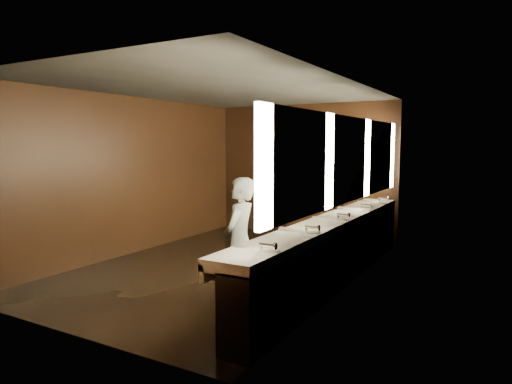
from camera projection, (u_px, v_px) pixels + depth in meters
floor at (228, 267)px, 7.32m from camera, size 6.00×6.00×0.00m
ceiling at (226, 89)px, 7.03m from camera, size 4.00×6.00×0.02m
wall_back at (304, 170)px, 9.76m from camera, size 4.00×0.02×2.80m
wall_front at (63, 200)px, 4.58m from camera, size 4.00×0.02×2.80m
wall_left at (133, 175)px, 8.16m from camera, size 0.02×6.00×2.80m
wall_right at (350, 185)px, 6.19m from camera, size 0.02×6.00×2.80m
sink_counter at (334, 249)px, 6.38m from camera, size 0.55×5.40×1.01m
mirror_band at (349, 160)px, 6.16m from camera, size 0.06×5.03×1.15m
person at (240, 242)px, 5.50m from camera, size 0.46×0.62×1.56m
trash_bin at (299, 277)px, 5.89m from camera, size 0.39×0.39×0.50m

